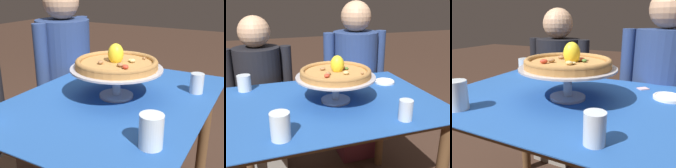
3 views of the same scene
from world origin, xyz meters
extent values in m
cylinder|color=brown|center=(0.48, -0.33, 0.35)|extent=(0.06, 0.06, 0.70)
cylinder|color=brown|center=(0.48, 0.33, 0.35)|extent=(0.06, 0.06, 0.70)
cube|color=brown|center=(0.00, 0.00, 0.72)|extent=(1.07, 0.78, 0.02)
cube|color=#23519E|center=(0.00, 0.00, 0.73)|extent=(1.11, 0.82, 0.00)
cylinder|color=#B7B7C1|center=(0.01, 0.00, 0.74)|extent=(0.15, 0.15, 0.01)
cylinder|color=#B7B7C1|center=(0.01, 0.00, 0.80)|extent=(0.04, 0.04, 0.12)
cylinder|color=#B7B7C1|center=(0.01, 0.00, 0.87)|extent=(0.41, 0.41, 0.01)
cylinder|color=#BC8447|center=(0.01, 0.00, 0.88)|extent=(0.37, 0.37, 0.02)
torus|color=#A6743E|center=(0.01, 0.00, 0.90)|extent=(0.37, 0.37, 0.02)
ellipsoid|color=#C63D28|center=(0.06, 0.03, 0.90)|extent=(0.04, 0.03, 0.02)
ellipsoid|color=#996B42|center=(-0.04, -0.04, 0.90)|extent=(0.04, 0.04, 0.02)
ellipsoid|color=#996B42|center=(-0.04, 0.05, 0.90)|extent=(0.03, 0.03, 0.02)
ellipsoid|color=#996B42|center=(0.13, -0.08, 0.90)|extent=(0.02, 0.02, 0.01)
ellipsoid|color=tan|center=(0.05, -0.06, 0.90)|extent=(0.04, 0.03, 0.02)
ellipsoid|color=beige|center=(0.01, 0.00, 0.90)|extent=(0.03, 0.03, 0.01)
ellipsoid|color=tan|center=(0.03, 0.02, 0.90)|extent=(0.03, 0.03, 0.01)
ellipsoid|color=#4C7533|center=(0.08, 0.02, 0.90)|extent=(0.03, 0.03, 0.01)
ellipsoid|color=tan|center=(0.05, 0.03, 0.90)|extent=(0.03, 0.03, 0.02)
ellipsoid|color=#C63D28|center=(-0.05, -0.08, 0.90)|extent=(0.04, 0.04, 0.02)
ellipsoid|color=tan|center=(0.06, -0.04, 0.90)|extent=(0.02, 0.02, 0.01)
ellipsoid|color=yellow|center=(0.03, 0.01, 0.93)|extent=(0.10, 0.10, 0.09)
cylinder|color=silver|center=(0.24, -0.31, 0.78)|extent=(0.06, 0.06, 0.09)
cylinder|color=silver|center=(0.24, -0.31, 0.76)|extent=(0.06, 0.06, 0.05)
cylinder|color=silver|center=(-0.31, -0.30, 0.79)|extent=(0.08, 0.08, 0.11)
cylinder|color=silver|center=(-0.31, -0.30, 0.76)|extent=(0.07, 0.07, 0.06)
cylinder|color=white|center=(0.41, 0.18, 0.74)|extent=(0.12, 0.12, 0.01)
torus|color=white|center=(0.41, 0.18, 0.74)|extent=(0.12, 0.12, 0.01)
cube|color=beige|center=(0.29, 0.29, 0.73)|extent=(0.06, 0.06, 0.00)
cube|color=maroon|center=(0.36, 0.57, 0.24)|extent=(0.28, 0.32, 0.47)
cylinder|color=navy|center=(0.36, 0.57, 0.74)|extent=(0.34, 0.34, 0.54)
sphere|color=tan|center=(0.36, 0.57, 1.12)|extent=(0.22, 0.22, 0.22)
cylinder|color=navy|center=(0.15, 0.57, 0.78)|extent=(0.08, 0.08, 0.46)
cylinder|color=navy|center=(0.56, 0.57, 0.78)|extent=(0.08, 0.08, 0.46)
camera|label=1|loc=(-1.05, -0.57, 1.22)|focal=45.60mm
camera|label=2|loc=(-0.38, -1.20, 1.26)|focal=41.16mm
camera|label=3|loc=(0.42, -0.84, 1.06)|focal=36.45mm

